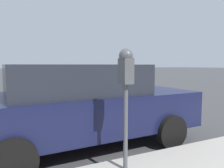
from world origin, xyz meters
name	(u,v)px	position (x,y,z in m)	size (l,w,h in m)	color
ground_plane	(34,135)	(0.00, 0.00, 0.00)	(220.00, 220.00, 0.00)	#424244
parking_meter	(126,78)	(-2.55, -0.91, 1.41)	(0.21, 0.19, 1.65)	#4C5156
car_navy	(82,103)	(-0.99, -0.81, 0.83)	(2.28, 4.48, 1.59)	#14193D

